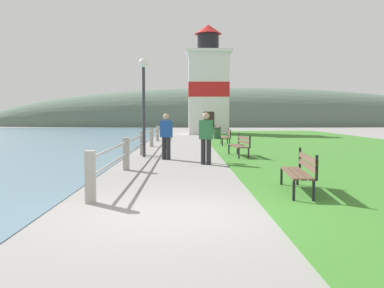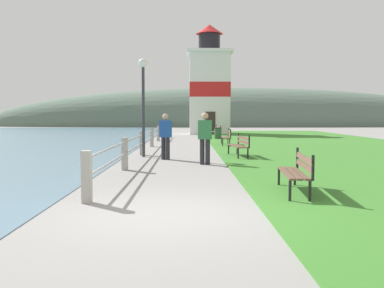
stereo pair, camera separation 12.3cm
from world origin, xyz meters
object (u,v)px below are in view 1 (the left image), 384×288
(person_by_railing, at_px, (166,135))
(trash_bin, at_px, (217,134))
(park_bench_near, at_px, (300,170))
(person_strolling, at_px, (206,136))
(park_bench_midway, at_px, (240,144))
(lighthouse, at_px, (208,87))
(lamp_post, at_px, (144,89))
(park_bench_far, at_px, (227,136))
(park_bench_by_lighthouse, at_px, (216,131))

(person_by_railing, height_order, trash_bin, person_by_railing)
(park_bench_near, bearing_deg, person_strolling, -67.25)
(park_bench_midway, distance_m, trash_bin, 12.67)
(lighthouse, relative_size, lamp_post, 2.48)
(person_strolling, distance_m, person_by_railing, 2.20)
(park_bench_far, distance_m, lamp_post, 7.76)
(park_bench_far, relative_size, person_strolling, 1.10)
(person_by_railing, xyz_separation_m, trash_bin, (2.93, 13.35, -0.53))
(park_bench_near, bearing_deg, person_by_railing, -60.87)
(park_bench_far, xyz_separation_m, lighthouse, (-0.24, 15.32, 3.68))
(lighthouse, bearing_deg, person_strolling, -93.17)
(park_bench_midway, relative_size, trash_bin, 2.38)
(person_strolling, bearing_deg, lamp_post, 59.25)
(park_bench_far, distance_m, trash_bin, 6.01)
(park_bench_midway, height_order, person_strolling, person_strolling)
(person_strolling, relative_size, person_by_railing, 1.02)
(trash_bin, bearing_deg, park_bench_midway, -90.05)
(park_bench_by_lighthouse, distance_m, trash_bin, 2.11)
(park_bench_by_lighthouse, distance_m, person_by_railing, 15.74)
(park_bench_midway, relative_size, lighthouse, 0.20)
(trash_bin, bearing_deg, park_bench_near, -89.36)
(park_bench_far, relative_size, park_bench_by_lighthouse, 1.10)
(person_strolling, bearing_deg, park_bench_by_lighthouse, 12.84)
(park_bench_near, height_order, person_by_railing, person_by_railing)
(park_bench_near, relative_size, park_bench_by_lighthouse, 1.11)
(lamp_post, bearing_deg, park_bench_far, 57.78)
(lighthouse, bearing_deg, park_bench_near, -89.27)
(park_bench_by_lighthouse, xyz_separation_m, trash_bin, (-0.04, -2.10, -0.11))
(person_strolling, bearing_deg, person_by_railing, 58.77)
(person_strolling, xyz_separation_m, person_by_railing, (-1.44, 1.67, -0.02))
(lighthouse, xyz_separation_m, lamp_post, (-3.73, -21.62, -1.49))
(park_bench_far, relative_size, lamp_post, 0.49)
(park_bench_by_lighthouse, relative_size, trash_bin, 2.12)
(park_bench_far, bearing_deg, trash_bin, -86.65)
(trash_bin, xyz_separation_m, lamp_post, (-3.88, -12.30, 2.31))
(lamp_post, bearing_deg, park_bench_by_lighthouse, 74.77)
(park_bench_near, xyz_separation_m, person_strolling, (-1.73, 5.64, 0.43))
(person_by_railing, distance_m, trash_bin, 13.68)
(park_bench_by_lighthouse, height_order, lamp_post, lamp_post)
(person_by_railing, relative_size, lamp_post, 0.44)
(park_bench_far, bearing_deg, park_bench_near, 93.08)
(park_bench_far, bearing_deg, park_bench_midway, 91.67)
(lamp_post, bearing_deg, park_bench_near, -63.81)
(park_bench_near, bearing_deg, park_bench_by_lighthouse, -83.82)
(park_bench_midway, height_order, lighthouse, lighthouse)
(person_by_railing, distance_m, lamp_post, 2.28)
(park_bench_near, distance_m, lamp_post, 9.57)
(park_bench_far, xyz_separation_m, trash_bin, (-0.09, 6.01, -0.12))
(park_bench_midway, distance_m, person_strolling, 2.81)
(park_bench_by_lighthouse, xyz_separation_m, lighthouse, (-0.19, 7.21, 3.69))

